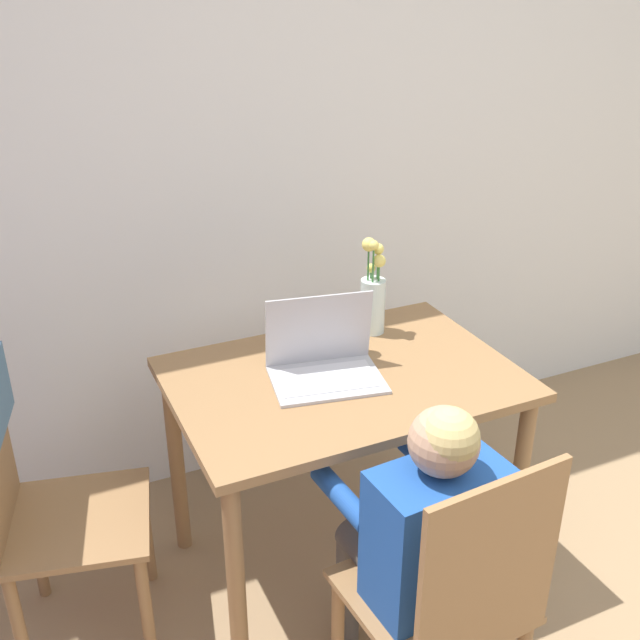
# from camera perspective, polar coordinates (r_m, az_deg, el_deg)

# --- Properties ---
(wall_back) EXTENTS (6.40, 0.05, 2.50)m
(wall_back) POSITION_cam_1_polar(r_m,az_deg,el_deg) (2.78, -0.42, 13.04)
(wall_back) COLOR white
(wall_back) RESTS_ON ground_plane
(dining_table) EXTENTS (1.03, 0.71, 0.73)m
(dining_table) POSITION_cam_1_polar(r_m,az_deg,el_deg) (2.31, 1.75, -6.44)
(dining_table) COLOR olive
(dining_table) RESTS_ON ground_plane
(chair_occupied) EXTENTS (0.43, 0.43, 0.90)m
(chair_occupied) POSITION_cam_1_polar(r_m,az_deg,el_deg) (1.96, 9.85, -20.44)
(chair_occupied) COLOR olive
(chair_occupied) RESTS_ON ground_plane
(chair_spare) EXTENTS (0.51, 0.48, 0.91)m
(chair_spare) POSITION_cam_1_polar(r_m,az_deg,el_deg) (2.23, -21.79, -10.66)
(chair_spare) COLOR olive
(chair_spare) RESTS_ON ground_plane
(person_seated) EXTENTS (0.36, 0.44, 0.97)m
(person_seated) POSITION_cam_1_polar(r_m,az_deg,el_deg) (1.93, 7.83, -15.21)
(person_seated) COLOR #1E4C9E
(person_seated) RESTS_ON ground_plane
(laptop) EXTENTS (0.36, 0.29, 0.24)m
(laptop) POSITION_cam_1_polar(r_m,az_deg,el_deg) (2.23, 0.28, -2.94)
(laptop) COLOR #B2B2B7
(laptop) RESTS_ON dining_table
(flower_vase) EXTENTS (0.08, 0.08, 0.33)m
(flower_vase) POSITION_cam_1_polar(r_m,az_deg,el_deg) (2.47, 4.05, 1.80)
(flower_vase) COLOR silver
(flower_vase) RESTS_ON dining_table
(water_bottle) EXTENTS (0.06, 0.06, 0.20)m
(water_bottle) POSITION_cam_1_polar(r_m,az_deg,el_deg) (2.34, 2.32, -0.46)
(water_bottle) COLOR silver
(water_bottle) RESTS_ON dining_table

